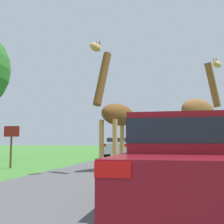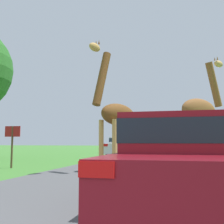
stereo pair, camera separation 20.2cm
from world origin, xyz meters
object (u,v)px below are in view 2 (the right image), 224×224
Objects in this scene: car_far_ahead at (198,148)px; sign_post at (12,139)px; car_queue_right at (149,145)px; giraffe_companion at (201,111)px; car_verge_right at (196,146)px; car_lead_maroon at (183,159)px; car_queue_left at (123,146)px; giraffe_near_road at (117,115)px.

car_far_ahead is 9.28m from sign_post.
car_queue_right is 13.24m from car_far_ahead.
sign_post is at bearing -126.98° from giraffe_companion.
car_queue_right is 6.88m from car_verge_right.
car_verge_right is 2.45× the size of sign_post.
car_queue_right is at bearing 97.46° from car_lead_maroon.
car_queue_left is at bearing 72.35° from sign_post.
car_queue_right reaches higher than car_far_ahead.
giraffe_near_road is at bearing 2.72° from sign_post.
giraffe_near_road is 17.61m from car_queue_right.
sign_post is (-7.96, -12.29, 0.45)m from car_verge_right.
car_verge_right is at bearing 57.06° from sign_post.
car_far_ahead is at bearing -39.66° from car_queue_left.
car_lead_maroon is 1.01× the size of car_queue_left.
car_verge_right is at bearing 129.55° from giraffe_companion.
car_far_ahead is at bearing 130.47° from giraffe_companion.
car_lead_maroon reaches higher than car_queue_right.
giraffe_near_road is at bearing -115.42° from giraffe_companion.
car_verge_right is (0.23, 7.18, 0.02)m from car_far_ahead.
car_queue_left is at bearing 105.01° from car_lead_maroon.
sign_post is (-7.70, -1.64, -1.13)m from giraffe_companion.
giraffe_companion reaches higher than sign_post.
car_queue_left is (-1.52, 8.90, -1.37)m from giraffe_near_road.
sign_post is (-2.90, -9.11, 0.45)m from car_queue_left.
car_far_ahead is at bearing 85.22° from car_lead_maroon.
giraffe_near_road is at bearing -80.32° from car_queue_left.
giraffe_companion is at bearing -135.61° from giraffe_near_road.
giraffe_near_road is 2.75× the size of sign_post.
car_far_ahead is (0.03, 3.47, -1.59)m from giraffe_companion.
giraffe_companion is 3.82m from car_far_ahead.
car_lead_maroon reaches higher than car_far_ahead.
car_queue_left is 2.62× the size of sign_post.
giraffe_companion is 1.15× the size of car_verge_right.
car_lead_maroon is 1.07× the size of car_queue_right.
giraffe_near_road is at bearing -106.34° from car_verge_right.
giraffe_companion is 10.76m from car_verge_right.
giraffe_companion reaches higher than car_far_ahead.
car_queue_right is 8.68m from car_queue_left.
sign_post is at bearing -122.94° from car_verge_right.
car_lead_maroon is at bearing -93.61° from car_verge_right.
car_queue_right is (-3.06, 23.32, -0.02)m from car_lead_maroon.
giraffe_near_road is 1.03× the size of car_lead_maroon.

